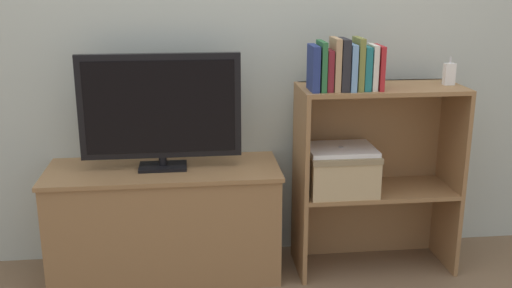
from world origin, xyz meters
name	(u,v)px	position (x,y,z in m)	size (l,w,h in m)	color
ground_plane	(260,288)	(0.00, 0.00, 0.00)	(16.00, 16.00, 0.00)	brown
wall_back	(250,19)	(0.00, 0.44, 1.20)	(10.00, 0.05, 2.40)	#B2BCB2
tv_stand	(166,221)	(-0.43, 0.20, 0.27)	(1.08, 0.42, 0.54)	olive
tv	(160,109)	(-0.43, 0.20, 0.82)	(0.73, 0.14, 0.53)	black
bookshelf_lower_tier	(370,212)	(0.58, 0.22, 0.26)	(0.76, 0.33, 0.41)	olive
bookshelf_upper_tier	(375,123)	(0.58, 0.22, 0.72)	(0.76, 0.33, 0.50)	olive
book_navy	(313,68)	(0.25, 0.10, 1.01)	(0.03, 0.15, 0.20)	navy
book_forest	(321,66)	(0.28, 0.10, 1.02)	(0.02, 0.15, 0.22)	#286638
book_maroon	(328,70)	(0.31, 0.10, 1.00)	(0.03, 0.13, 0.18)	maroon
book_tan	(335,64)	(0.34, 0.10, 1.03)	(0.03, 0.14, 0.23)	tan
book_charcoal	(343,64)	(0.38, 0.10, 1.02)	(0.04, 0.14, 0.23)	#232328
book_skyblue	(351,67)	(0.41, 0.10, 1.01)	(0.03, 0.15, 0.21)	#709ECC
book_olive	(358,64)	(0.45, 0.10, 1.03)	(0.03, 0.14, 0.23)	olive
book_teal	(365,68)	(0.48, 0.10, 1.01)	(0.03, 0.13, 0.19)	#1E7075
book_ivory	(372,67)	(0.51, 0.10, 1.01)	(0.02, 0.13, 0.20)	silver
book_crimson	(379,67)	(0.54, 0.10, 1.01)	(0.02, 0.14, 0.20)	#B22328
baby_monitor	(449,74)	(0.90, 0.16, 0.96)	(0.05, 0.04, 0.13)	white
storage_basket_left	(340,169)	(0.40, 0.15, 0.52)	(0.32, 0.30, 0.20)	tan
laptop	(341,149)	(0.40, 0.15, 0.62)	(0.31, 0.25, 0.02)	white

